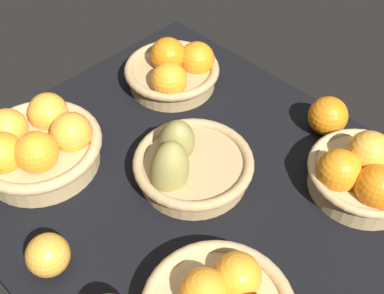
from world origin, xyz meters
TOP-DOWN VIEW (x-y plane):
  - market_tray at (0.00, 0.00)cm, footprint 84.00×72.00cm
  - basket_center_pears at (-1.68, 0.17)cm, footprint 22.32×22.32cm
  - basket_far_right at (23.21, 20.47)cm, footprint 20.81×20.81cm
  - basket_far_left at (-23.09, 17.24)cm, footprint 21.15×21.15cm
  - basket_near_left at (-24.23, -17.09)cm, footprint 24.00×24.00cm
  - loose_orange_back_gap at (9.39, 28.93)cm, footprint 7.98×7.98cm
  - loose_orange_side_gap at (-3.70, -28.73)cm, footprint 7.05×7.05cm

SIDE VIEW (x-z plane):
  - market_tray at x=0.00cm, z-range 0.00..3.00cm
  - loose_orange_side_gap at x=-3.70cm, z-range 3.00..10.05cm
  - basket_center_pears at x=-1.68cm, z-range -0.04..13.39cm
  - loose_orange_back_gap at x=9.39cm, z-range 3.00..10.98cm
  - basket_far_left at x=-23.09cm, z-range 1.79..12.38cm
  - basket_far_right at x=23.21cm, z-range 1.80..13.54cm
  - basket_near_left at x=-24.23cm, z-range 2.11..13.64cm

